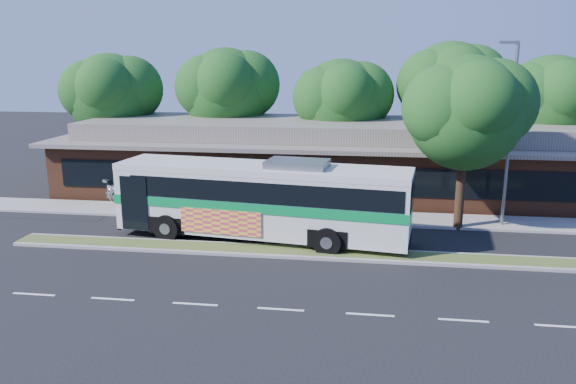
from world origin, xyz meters
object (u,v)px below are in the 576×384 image
Objects in this scene: transit_bus at (263,195)px; sidewalk_tree at (474,110)px; sedan at (147,192)px; lamp_post at (509,130)px.

transit_bus is 1.64× the size of sidewalk_tree.
lamp_post is at bearing -80.65° from sedan.
transit_bus is 9.70m from sedan.
lamp_post is 12.37m from transit_bus.
sidewalk_tree is at bearing -83.05° from sedan.
sidewalk_tree reaches higher than transit_bus.
lamp_post is at bearing 24.93° from transit_bus.
lamp_post reaches higher than transit_bus.
sidewalk_tree reaches higher than sedan.
transit_bus is (-11.50, -3.61, -2.77)m from lamp_post.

